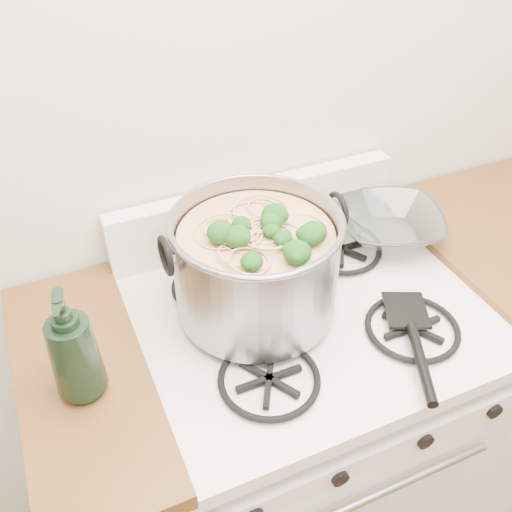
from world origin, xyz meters
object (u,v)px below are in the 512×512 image
at_px(spatula, 406,308).
at_px(stock_pot, 256,265).
at_px(gas_range, 300,431).
at_px(bottle, 72,346).
at_px(glass_bowl, 389,230).

bearing_deg(spatula, stock_pot, 176.85).
distance_m(gas_range, spatula, 0.54).
relative_size(stock_pot, spatula, 1.25).
xyz_separation_m(gas_range, stock_pot, (-0.11, 0.05, 0.60)).
relative_size(stock_pot, bottle, 1.57).
distance_m(stock_pot, bottle, 0.40).
bearing_deg(stock_pot, gas_range, -21.83).
relative_size(gas_range, bottle, 3.74).
bearing_deg(glass_bowl, bottle, -167.45).
distance_m(stock_pot, spatula, 0.34).
distance_m(gas_range, bottle, 0.79).
relative_size(gas_range, spatula, 2.98).
xyz_separation_m(glass_bowl, bottle, (-0.81, -0.18, 0.11)).
height_order(stock_pot, spatula, stock_pot).
bearing_deg(stock_pot, spatula, -27.82).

